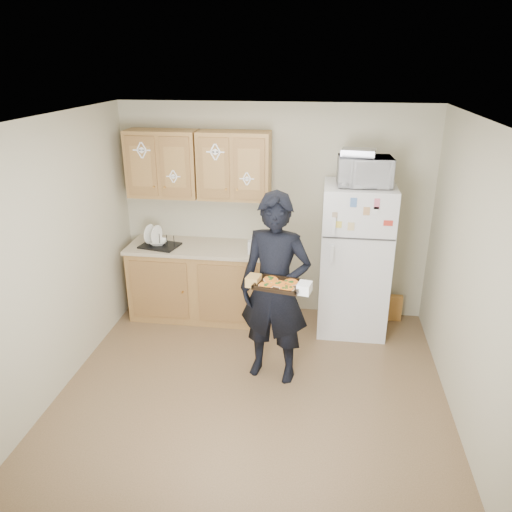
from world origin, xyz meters
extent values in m
plane|color=brown|center=(0.00, 0.00, 0.00)|extent=(3.60, 3.60, 0.00)
plane|color=silver|center=(0.00, 0.00, 2.50)|extent=(3.60, 3.60, 0.00)
cube|color=#B8B295|center=(0.00, 1.80, 1.25)|extent=(3.60, 0.04, 2.50)
cube|color=#B8B295|center=(0.00, -1.80, 1.25)|extent=(3.60, 0.04, 2.50)
cube|color=#B8B295|center=(-1.80, 0.00, 1.25)|extent=(0.04, 3.60, 2.50)
cube|color=#B8B295|center=(1.80, 0.00, 1.25)|extent=(0.04, 3.60, 2.50)
cube|color=white|center=(0.95, 1.43, 0.85)|extent=(0.75, 0.70, 1.70)
cube|color=olive|center=(-0.85, 1.48, 0.43)|extent=(1.60, 0.60, 0.86)
cube|color=tan|center=(-0.85, 1.48, 0.88)|extent=(1.64, 0.64, 0.04)
cube|color=olive|center=(-1.25, 1.61, 1.83)|extent=(0.80, 0.33, 0.75)
cube|color=olive|center=(-0.43, 1.61, 1.83)|extent=(0.80, 0.33, 0.75)
cube|color=gold|center=(1.47, 1.67, 0.16)|extent=(0.20, 0.07, 0.32)
imported|color=black|center=(0.17, 0.37, 0.93)|extent=(0.75, 0.57, 1.85)
cube|color=black|center=(0.23, 0.07, 1.11)|extent=(0.45, 0.36, 0.04)
cylinder|color=orange|center=(0.12, 0.03, 1.13)|extent=(0.13, 0.13, 0.02)
cylinder|color=orange|center=(0.30, -0.01, 1.13)|extent=(0.13, 0.13, 0.02)
cylinder|color=orange|center=(0.15, 0.16, 1.13)|extent=(0.13, 0.13, 0.02)
cylinder|color=orange|center=(0.33, 0.12, 1.13)|extent=(0.13, 0.13, 0.02)
cylinder|color=orange|center=(0.23, 0.07, 1.13)|extent=(0.13, 0.13, 0.02)
imported|color=white|center=(0.98, 1.38, 1.85)|extent=(0.57, 0.40, 0.30)
cube|color=#AEAFB5|center=(0.90, 1.41, 2.04)|extent=(0.37, 0.28, 0.07)
cube|color=black|center=(-1.29, 1.41, 0.98)|extent=(0.48, 0.40, 0.17)
imported|color=white|center=(-1.31, 1.41, 0.95)|extent=(0.24, 0.24, 0.05)
imported|color=white|center=(-0.19, 1.34, 1.01)|extent=(0.10, 0.11, 0.21)
camera|label=1|loc=(0.57, -3.82, 2.94)|focal=35.00mm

